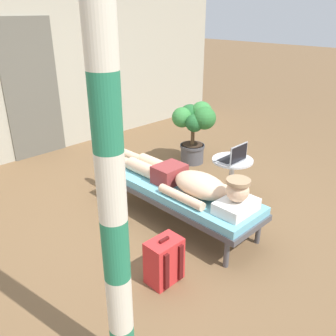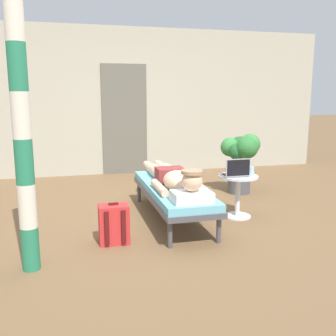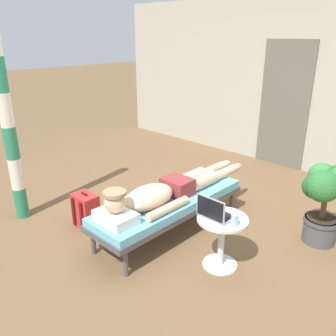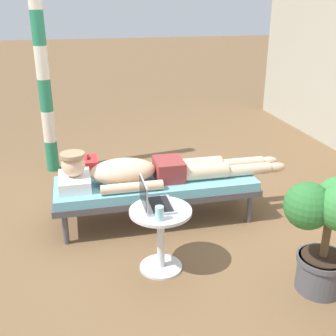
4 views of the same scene
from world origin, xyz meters
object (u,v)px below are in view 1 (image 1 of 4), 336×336
backpack (164,261)px  side_table (232,172)px  drink_glass (243,153)px  potted_plant (194,125)px  porch_post (111,187)px  laptop (234,157)px  person_reclining (183,179)px  lounge_chair (178,192)px

backpack → side_table: bearing=16.5°
side_table → backpack: size_ratio=1.23×
drink_glass → potted_plant: 1.18m
porch_post → laptop: bearing=20.2°
drink_glass → porch_post: porch_post is taller
side_table → person_reclining: bearing=176.7°
potted_plant → laptop: bearing=-117.9°
lounge_chair → potted_plant: potted_plant is taller
lounge_chair → side_table: bearing=-8.8°
lounge_chair → backpack: 0.98m
lounge_chair → backpack: bearing=-142.8°
side_table → drink_glass: bearing=-14.8°
person_reclining → drink_glass: person_reclining is taller
backpack → potted_plant: size_ratio=0.47×
side_table → laptop: size_ratio=1.69×
person_reclining → porch_post: bearing=-148.7°
drink_glass → backpack: 1.81m
porch_post → potted_plant: bearing=34.4°
backpack → porch_post: bearing=-151.0°
drink_glass → person_reclining: bearing=174.8°
porch_post → side_table: bearing=20.8°
backpack → potted_plant: (2.11, 1.54, 0.39)m
lounge_chair → person_reclining: person_reclining is taller
person_reclining → backpack: 0.98m
lounge_chair → laptop: bearing=-13.4°
side_table → porch_post: 2.68m
laptop → drink_glass: (0.21, 0.01, -0.00)m
side_table → laptop: 0.24m
person_reclining → potted_plant: bearing=37.7°
laptop → side_table: bearing=40.5°
lounge_chair → laptop: 0.79m
potted_plant → drink_glass: bearing=-109.1°
backpack → potted_plant: 2.64m
lounge_chair → laptop: (0.74, -0.17, 0.24)m
backpack → porch_post: porch_post is taller
person_reclining → lounge_chair: bearing=90.0°
lounge_chair → person_reclining: size_ratio=0.88×
lounge_chair → drink_glass: (0.95, -0.16, 0.23)m
potted_plant → porch_post: 3.55m
side_table → potted_plant: 1.22m
drink_glass → backpack: bearing=-166.1°
laptop → porch_post: (-2.27, -0.84, 0.74)m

